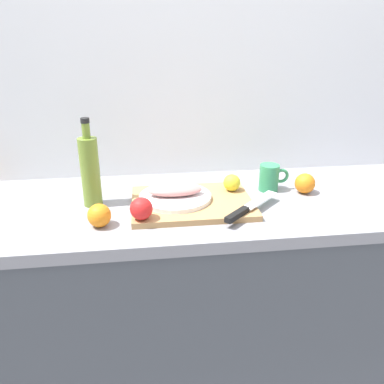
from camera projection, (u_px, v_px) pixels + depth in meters
back_wall at (190, 87)px, 1.55m from camera, size 3.20×0.05×2.50m
kitchen_counter at (201, 304)px, 1.56m from camera, size 2.00×0.60×0.90m
cutting_board at (192, 203)px, 1.35m from camera, size 0.41×0.31×0.02m
white_plate at (175, 197)px, 1.35m from camera, size 0.25×0.25×0.01m
fish_fillet at (175, 190)px, 1.34m from camera, size 0.19×0.08×0.04m
chef_knife at (246, 209)px, 1.25m from camera, size 0.23×0.22×0.02m
lemon_0 at (232, 183)px, 1.41m from camera, size 0.06×0.06×0.06m
tomato_0 at (141, 209)px, 1.19m from camera, size 0.07×0.07×0.07m
olive_oil_bottle at (90, 170)px, 1.31m from camera, size 0.06×0.06×0.30m
coffee_mug_2 at (270, 178)px, 1.46m from camera, size 0.11×0.07×0.10m
orange_0 at (99, 215)px, 1.19m from camera, size 0.07×0.07×0.07m
orange_2 at (305, 183)px, 1.44m from camera, size 0.07×0.07×0.07m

